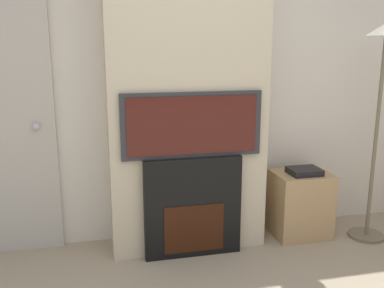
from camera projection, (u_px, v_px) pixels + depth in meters
name	position (u px, v px, depth m)	size (l,w,h in m)	color
wall_back	(180.00, 75.00, 3.44)	(6.00, 0.06, 2.70)	silver
chimney_breast	(186.00, 77.00, 3.23)	(1.20, 0.39, 2.70)	beige
fireplace	(192.00, 206.00, 3.26)	(0.74, 0.15, 0.78)	black
television	(192.00, 125.00, 3.11)	(1.04, 0.07, 0.48)	#2D2D33
floor_lamp	(382.00, 79.00, 3.33)	(0.30, 0.30, 1.76)	#726651
media_stand	(300.00, 203.00, 3.61)	(0.46, 0.37, 0.60)	tan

